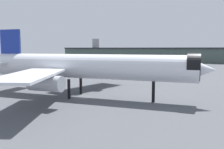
{
  "coord_description": "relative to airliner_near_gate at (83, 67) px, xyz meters",
  "views": [
    {
      "loc": [
        35.3,
        -58.51,
        14.08
      ],
      "look_at": [
        8.68,
        1.3,
        6.86
      ],
      "focal_mm": 38.63,
      "sensor_mm": 36.0,
      "label": 1
    }
  ],
  "objects": [
    {
      "name": "ground",
      "position": [
        0.03,
        -0.64,
        -8.76
      ],
      "size": [
        900.0,
        900.0,
        0.0
      ],
      "primitive_type": "plane",
      "color": "#4C4F54"
    },
    {
      "name": "airliner_near_gate",
      "position": [
        0.0,
        0.0,
        0.0
      ],
      "size": [
        70.22,
        63.89,
        19.89
      ],
      "rotation": [
        0.0,
        0.0,
        0.08
      ],
      "color": "silver",
      "rests_on": "ground"
    },
    {
      "name": "terminal_building",
      "position": [
        -45.77,
        198.78,
        -1.3
      ],
      "size": [
        203.8,
        51.39,
        25.3
      ],
      "rotation": [
        0.0,
        0.0,
        -0.13
      ],
      "color": "#475651",
      "rests_on": "ground"
    },
    {
      "name": "baggage_cart_trailing",
      "position": [
        -35.94,
        16.9,
        -7.79
      ],
      "size": [
        2.46,
        2.75,
        1.82
      ],
      "rotation": [
        0.0,
        0.0,
        4.4
      ],
      "color": "black",
      "rests_on": "ground"
    },
    {
      "name": "traffic_cone_wingtip",
      "position": [
        2.41,
        40.86,
        -8.43
      ],
      "size": [
        0.54,
        0.54,
        0.68
      ],
      "primitive_type": "cone",
      "color": "#F2600C",
      "rests_on": "ground"
    }
  ]
}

